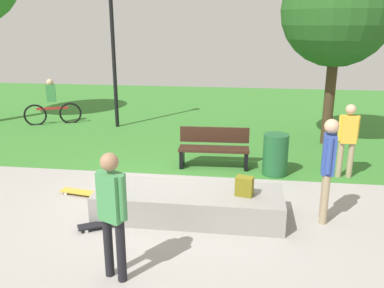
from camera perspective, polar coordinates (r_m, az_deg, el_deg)
The scene contains 14 objects.
ground_plane at distance 7.81m, azimuth -3.46°, elevation -7.64°, with size 28.00×28.00×0.00m, color #9E9993.
grass_lawn at distance 15.01m, azimuth 2.19°, elevation 4.33°, with size 26.60×12.76×0.01m, color #387A2D.
concrete_ledge at distance 7.01m, azimuth -0.44°, elevation -8.41°, with size 3.18×1.09×0.48m, color gray.
backpack_on_ledge at distance 6.75m, azimuth 7.39°, elevation -5.91°, with size 0.28×0.20×0.32m, color olive.
skater_performing_trick at distance 5.19m, azimuth -11.18°, elevation -8.74°, with size 0.40×0.32×1.72m.
skater_watching at distance 6.94m, azimuth 18.61°, elevation -2.49°, with size 0.24×0.43×1.76m.
skateboard_by_ledge at distance 6.89m, azimuth -12.42°, elevation -10.91°, with size 0.79×0.58×0.08m.
skateboard_spare at distance 8.19m, azimuth -15.42°, elevation -6.55°, with size 0.82×0.33×0.08m.
park_bench_far_right at distance 9.31m, azimuth 3.12°, elevation -0.41°, with size 1.62×0.54×0.91m.
tree_young_birch at distance 11.42m, azimuth 19.85°, elevation 17.24°, with size 2.86×2.86×4.96m.
lamp_post at distance 12.92m, azimuth -11.13°, elevation 14.95°, with size 0.28×0.28×4.83m.
trash_bin at distance 9.01m, azimuth 11.66°, elevation -1.48°, with size 0.54×0.54×0.91m, color #1E592D.
pedestrian_with_backpack at distance 9.16m, azimuth 21.06°, elevation 1.30°, with size 0.43×0.35×1.60m.
cyclist_on_bicycle at distance 14.04m, azimuth -19.09°, elevation 5.18°, with size 1.70×0.77×1.52m.
Camera 1 is at (1.43, -6.97, 3.21)m, focal length 37.89 mm.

